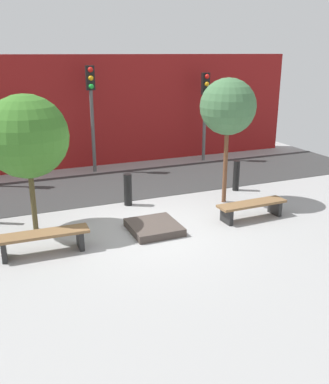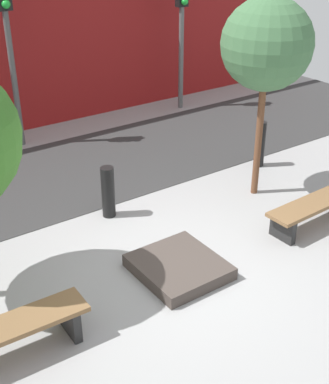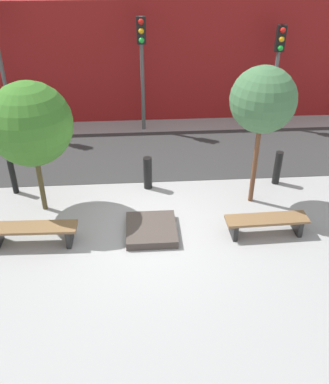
# 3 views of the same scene
# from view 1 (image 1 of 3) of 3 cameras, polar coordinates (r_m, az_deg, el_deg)

# --- Properties ---
(ground_plane) EXTENTS (18.00, 18.00, 0.00)m
(ground_plane) POSITION_cam_1_polar(r_m,az_deg,el_deg) (9.93, -1.43, -5.18)
(ground_plane) COLOR #999999
(road_strip) EXTENTS (18.00, 3.17, 0.01)m
(road_strip) POSITION_cam_1_polar(r_m,az_deg,el_deg) (13.27, -7.30, 0.79)
(road_strip) COLOR #323232
(road_strip) RESTS_ON ground
(building_facade) EXTENTS (16.20, 0.50, 3.87)m
(building_facade) POSITION_cam_1_polar(r_m,az_deg,el_deg) (15.61, -10.50, 10.50)
(building_facade) COLOR maroon
(building_facade) RESTS_ON ground
(bench_left) EXTENTS (1.89, 0.50, 0.46)m
(bench_left) POSITION_cam_1_polar(r_m,az_deg,el_deg) (9.08, -15.96, -5.96)
(bench_left) COLOR black
(bench_left) RESTS_ON ground
(bench_right) EXTENTS (1.81, 0.49, 0.42)m
(bench_right) POSITION_cam_1_polar(r_m,az_deg,el_deg) (10.75, 11.55, -1.94)
(bench_right) COLOR black
(bench_right) RESTS_ON ground
(planter_bed) EXTENTS (1.10, 1.18, 0.18)m
(planter_bed) POSITION_cam_1_polar(r_m,az_deg,el_deg) (9.89, -1.41, -4.72)
(planter_bed) COLOR #453B36
(planter_bed) RESTS_ON ground
(tree_behind_left_bench) EXTENTS (1.83, 1.83, 3.11)m
(tree_behind_left_bench) POSITION_cam_1_polar(r_m,az_deg,el_deg) (9.82, -17.90, 7.03)
(tree_behind_left_bench) COLOR #4C4125
(tree_behind_left_bench) RESTS_ON ground
(tree_behind_right_bench) EXTENTS (1.46, 1.46, 3.33)m
(tree_behind_right_bench) POSITION_cam_1_polar(r_m,az_deg,el_deg) (11.32, 8.46, 11.13)
(tree_behind_right_bench) COLOR brown
(tree_behind_right_bench) RESTS_ON ground
(bollard_left) EXTENTS (0.22, 0.22, 0.87)m
(bollard_left) POSITION_cam_1_polar(r_m,az_deg,el_deg) (11.47, -4.91, 0.31)
(bollard_left) COLOR black
(bollard_left) RESTS_ON ground
(bollard_center) EXTENTS (0.19, 0.19, 0.91)m
(bollard_center) POSITION_cam_1_polar(r_m,az_deg,el_deg) (12.84, 9.54, 2.17)
(bollard_center) COLOR black
(bollard_center) RESTS_ON ground
(traffic_light_mid_west) EXTENTS (0.28, 0.27, 3.53)m
(traffic_light_mid_west) POSITION_cam_1_polar(r_m,az_deg,el_deg) (14.57, -9.73, 12.04)
(traffic_light_mid_west) COLOR #4F4F4F
(traffic_light_mid_west) RESTS_ON ground
(traffic_light_mid_east) EXTENTS (0.28, 0.27, 3.23)m
(traffic_light_mid_east) POSITION_cam_1_polar(r_m,az_deg,el_deg) (16.08, 5.45, 12.06)
(traffic_light_mid_east) COLOR #595959
(traffic_light_mid_east) RESTS_ON ground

